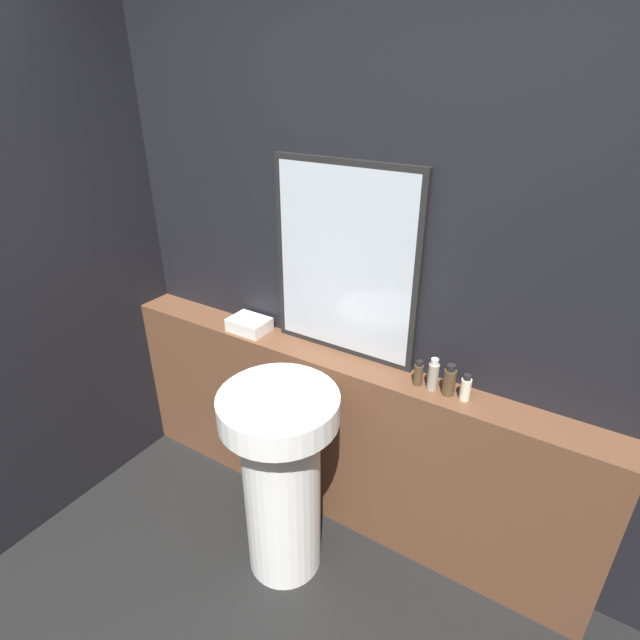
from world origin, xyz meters
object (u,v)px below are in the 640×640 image
at_px(towel_stack, 249,324).
at_px(conditioner_bottle, 433,375).
at_px(body_wash_bottle, 466,388).
at_px(lotion_bottle, 449,381).
at_px(pedestal_sink, 282,473).
at_px(shampoo_bottle, 418,374).
at_px(mirror, 345,263).

xyz_separation_m(towel_stack, conditioner_bottle, (0.95, 0.00, 0.03)).
bearing_deg(conditioner_bottle, body_wash_bottle, 0.00).
relative_size(conditioner_bottle, lotion_bottle, 1.04).
relative_size(lotion_bottle, body_wash_bottle, 1.20).
xyz_separation_m(pedestal_sink, towel_stack, (-0.47, 0.40, 0.40)).
height_order(shampoo_bottle, conditioner_bottle, conditioner_bottle).
bearing_deg(conditioner_bottle, shampoo_bottle, 180.00).
bearing_deg(lotion_bottle, pedestal_sink, -143.53).
bearing_deg(lotion_bottle, shampoo_bottle, -180.00).
relative_size(towel_stack, body_wash_bottle, 1.69).
xyz_separation_m(mirror, shampoo_bottle, (0.40, -0.07, -0.38)).
xyz_separation_m(pedestal_sink, lotion_bottle, (0.55, 0.40, 0.44)).
distance_m(mirror, lotion_bottle, 0.65).
height_order(towel_stack, conditioner_bottle, conditioner_bottle).
xyz_separation_m(conditioner_bottle, lotion_bottle, (0.07, 0.00, -0.00)).
xyz_separation_m(shampoo_bottle, body_wash_bottle, (0.20, 0.00, 0.00)).
bearing_deg(shampoo_bottle, lotion_bottle, 0.00).
relative_size(conditioner_bottle, body_wash_bottle, 1.25).
distance_m(shampoo_bottle, body_wash_bottle, 0.20).
distance_m(conditioner_bottle, body_wash_bottle, 0.13).
height_order(pedestal_sink, shampoo_bottle, shampoo_bottle).
bearing_deg(body_wash_bottle, mirror, 172.83).
xyz_separation_m(towel_stack, lotion_bottle, (1.02, 0.00, 0.03)).
bearing_deg(conditioner_bottle, lotion_bottle, 0.00).
bearing_deg(shampoo_bottle, towel_stack, -180.00).
bearing_deg(shampoo_bottle, conditioner_bottle, -0.00).
xyz_separation_m(pedestal_sink, mirror, (0.02, 0.48, 0.80)).
xyz_separation_m(pedestal_sink, shampoo_bottle, (0.42, 0.40, 0.42)).
height_order(shampoo_bottle, body_wash_bottle, body_wash_bottle).
bearing_deg(pedestal_sink, shampoo_bottle, 44.09).
bearing_deg(towel_stack, conditioner_bottle, 0.00).
xyz_separation_m(mirror, lotion_bottle, (0.53, -0.07, -0.36)).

